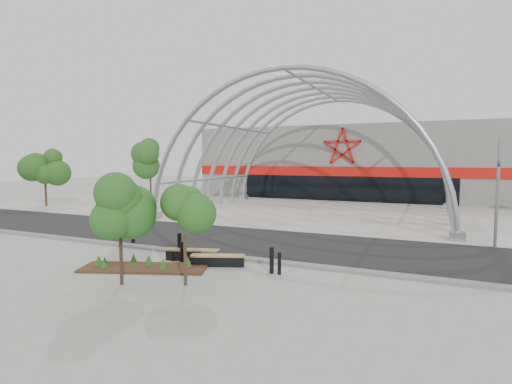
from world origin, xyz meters
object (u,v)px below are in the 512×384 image
(signal_pole, at_px, (497,191))
(street_tree_0, at_px, (120,207))
(street_tree_1, at_px, (185,216))
(bench_1, at_px, (218,261))
(bollard_2, at_px, (182,252))
(bench_0, at_px, (192,255))

(signal_pole, distance_m, street_tree_0, 17.38)
(signal_pole, relative_size, street_tree_1, 1.60)
(bench_1, bearing_deg, street_tree_0, -118.03)
(street_tree_0, bearing_deg, street_tree_1, 22.17)
(signal_pole, xyz_separation_m, street_tree_1, (-10.60, -11.04, -0.40))
(signal_pole, relative_size, bollard_2, 6.18)
(street_tree_1, bearing_deg, signal_pole, 46.16)
(bench_1, relative_size, bollard_2, 2.56)
(signal_pole, xyz_separation_m, bench_1, (-10.82, -8.39, -2.60))
(bollard_2, bearing_deg, bench_1, 1.76)
(street_tree_1, bearing_deg, bollard_2, 126.86)
(bench_1, height_order, bollard_2, bollard_2)
(signal_pole, height_order, bench_0, signal_pole)
(bench_0, bearing_deg, signal_pole, 33.12)
(street_tree_0, height_order, bollard_2, street_tree_0)
(bench_0, distance_m, bench_1, 1.52)
(signal_pole, bearing_deg, bollard_2, -146.07)
(signal_pole, xyz_separation_m, bollard_2, (-12.55, -8.44, -2.39))
(signal_pole, height_order, street_tree_1, signal_pole)
(street_tree_0, height_order, bench_1, street_tree_0)
(street_tree_1, xyz_separation_m, bollard_2, (-1.95, 2.60, -1.99))
(street_tree_1, xyz_separation_m, bench_1, (-0.22, 2.65, -2.20))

